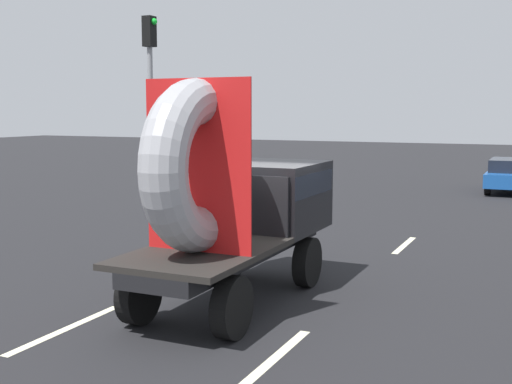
# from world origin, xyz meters

# --- Properties ---
(ground_plane) EXTENTS (120.00, 120.00, 0.00)m
(ground_plane) POSITION_xyz_m (0.00, 0.00, 0.00)
(ground_plane) COLOR black
(flatbed_truck) EXTENTS (2.02, 5.35, 3.98)m
(flatbed_truck) POSITION_xyz_m (-0.03, -0.39, 1.90)
(flatbed_truck) COLOR black
(flatbed_truck) RESTS_ON ground_plane
(distant_sedan) EXTENTS (1.87, 4.37, 1.42)m
(distant_sedan) POSITION_xyz_m (3.49, 18.78, 0.76)
(distant_sedan) COLOR black
(distant_sedan) RESTS_ON ground_plane
(traffic_light) EXTENTS (0.42, 0.36, 6.27)m
(traffic_light) POSITION_xyz_m (-6.10, 5.91, 4.05)
(traffic_light) COLOR gray
(traffic_light) RESTS_ON ground_plane
(lane_dash_left_near) EXTENTS (0.16, 2.61, 0.01)m
(lane_dash_left_near) POSITION_xyz_m (-1.79, -3.07, 0.00)
(lane_dash_left_near) COLOR beige
(lane_dash_left_near) RESTS_ON ground_plane
(lane_dash_left_far) EXTENTS (0.16, 2.14, 0.01)m
(lane_dash_left_far) POSITION_xyz_m (-1.79, 5.19, 0.00)
(lane_dash_left_far) COLOR beige
(lane_dash_left_far) RESTS_ON ground_plane
(lane_dash_right_near) EXTENTS (0.16, 2.55, 0.01)m
(lane_dash_right_near) POSITION_xyz_m (1.73, -2.85, 0.00)
(lane_dash_right_near) COLOR beige
(lane_dash_right_near) RESTS_ON ground_plane
(lane_dash_right_far) EXTENTS (0.16, 2.27, 0.01)m
(lane_dash_right_far) POSITION_xyz_m (1.73, 5.76, 0.00)
(lane_dash_right_far) COLOR beige
(lane_dash_right_far) RESTS_ON ground_plane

